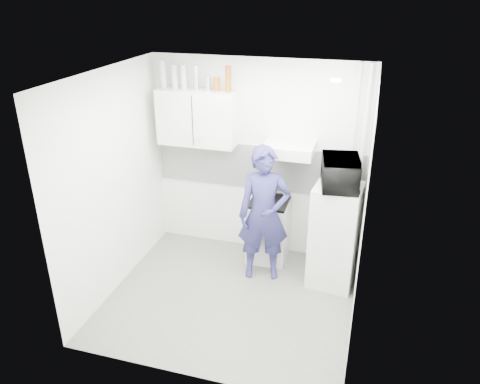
# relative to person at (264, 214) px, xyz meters

# --- Properties ---
(floor) EXTENTS (2.80, 2.80, 0.00)m
(floor) POSITION_rel_person_xyz_m (-0.25, -0.59, -0.86)
(floor) COLOR slate
(floor) RESTS_ON ground
(ceiling) EXTENTS (2.80, 2.80, 0.00)m
(ceiling) POSITION_rel_person_xyz_m (-0.25, -0.59, 1.74)
(ceiling) COLOR white
(ceiling) RESTS_ON wall_back
(wall_back) EXTENTS (2.80, 0.00, 2.80)m
(wall_back) POSITION_rel_person_xyz_m (-0.25, 0.66, 0.44)
(wall_back) COLOR white
(wall_back) RESTS_ON floor
(wall_left) EXTENTS (0.00, 2.60, 2.60)m
(wall_left) POSITION_rel_person_xyz_m (-1.65, -0.59, 0.44)
(wall_left) COLOR white
(wall_left) RESTS_ON floor
(wall_right) EXTENTS (0.00, 2.60, 2.60)m
(wall_right) POSITION_rel_person_xyz_m (1.15, -0.59, 0.44)
(wall_right) COLOR white
(wall_right) RESTS_ON floor
(person) EXTENTS (0.71, 0.56, 1.71)m
(person) POSITION_rel_person_xyz_m (0.00, 0.00, 0.00)
(person) COLOR navy
(person) RESTS_ON floor
(stove) EXTENTS (0.51, 0.51, 0.81)m
(stove) POSITION_rel_person_xyz_m (-0.03, 0.41, -0.45)
(stove) COLOR silver
(stove) RESTS_ON floor
(fridge) EXTENTS (0.59, 0.59, 1.29)m
(fridge) POSITION_rel_person_xyz_m (0.85, 0.09, -0.21)
(fridge) COLOR white
(fridge) RESTS_ON floor
(stove_top) EXTENTS (0.49, 0.49, 0.03)m
(stove_top) POSITION_rel_person_xyz_m (-0.03, 0.41, -0.03)
(stove_top) COLOR black
(stove_top) RESTS_ON stove
(saucepan) EXTENTS (0.20, 0.20, 0.11)m
(saucepan) POSITION_rel_person_xyz_m (-0.09, 0.48, 0.04)
(saucepan) COLOR silver
(saucepan) RESTS_ON stove_top
(microwave) EXTENTS (0.66, 0.50, 0.33)m
(microwave) POSITION_rel_person_xyz_m (0.85, 0.09, 0.60)
(microwave) COLOR black
(microwave) RESTS_ON fridge
(bottle_a) EXTENTS (0.08, 0.08, 0.34)m
(bottle_a) POSITION_rel_person_xyz_m (-1.44, 0.49, 1.52)
(bottle_a) COLOR #B2B7BC
(bottle_a) RESTS_ON upper_cabinet
(bottle_b) EXTENTS (0.08, 0.08, 0.30)m
(bottle_b) POSITION_rel_person_xyz_m (-1.28, 0.49, 1.49)
(bottle_b) COLOR #B2B7BC
(bottle_b) RESTS_ON upper_cabinet
(bottle_c) EXTENTS (0.07, 0.07, 0.30)m
(bottle_c) POSITION_rel_person_xyz_m (-1.16, 0.49, 1.49)
(bottle_c) COLOR #B2B7BC
(bottle_c) RESTS_ON upper_cabinet
(bottle_d) EXTENTS (0.07, 0.07, 0.30)m
(bottle_d) POSITION_rel_person_xyz_m (-1.00, 0.49, 1.49)
(bottle_d) COLOR silver
(bottle_d) RESTS_ON upper_cabinet
(canister_a) EXTENTS (0.07, 0.07, 0.18)m
(canister_a) POSITION_rel_person_xyz_m (-0.85, 0.49, 1.43)
(canister_a) COLOR silver
(canister_a) RESTS_ON upper_cabinet
(canister_b) EXTENTS (0.09, 0.09, 0.16)m
(canister_b) POSITION_rel_person_xyz_m (-0.74, 0.49, 1.43)
(canister_b) COLOR brown
(canister_b) RESTS_ON upper_cabinet
(bottle_e) EXTENTS (0.08, 0.08, 0.31)m
(bottle_e) POSITION_rel_person_xyz_m (-0.59, 0.49, 1.50)
(bottle_e) COLOR brown
(bottle_e) RESTS_ON upper_cabinet
(upper_cabinet) EXTENTS (1.00, 0.35, 0.70)m
(upper_cabinet) POSITION_rel_person_xyz_m (-1.00, 0.49, 0.99)
(upper_cabinet) COLOR white
(upper_cabinet) RESTS_ON wall_back
(range_hood) EXTENTS (0.60, 0.50, 0.14)m
(range_hood) POSITION_rel_person_xyz_m (0.20, 0.41, 0.71)
(range_hood) COLOR silver
(range_hood) RESTS_ON wall_back
(backsplash) EXTENTS (2.74, 0.03, 0.60)m
(backsplash) POSITION_rel_person_xyz_m (-0.25, 0.65, 0.34)
(backsplash) COLOR white
(backsplash) RESTS_ON wall_back
(pipe_a) EXTENTS (0.05, 0.05, 2.60)m
(pipe_a) POSITION_rel_person_xyz_m (1.05, 0.58, 0.44)
(pipe_a) COLOR silver
(pipe_a) RESTS_ON floor
(pipe_b) EXTENTS (0.04, 0.04, 2.60)m
(pipe_b) POSITION_rel_person_xyz_m (0.93, 0.58, 0.44)
(pipe_b) COLOR silver
(pipe_b) RESTS_ON floor
(ceiling_spot_fixture) EXTENTS (0.10, 0.10, 0.02)m
(ceiling_spot_fixture) POSITION_rel_person_xyz_m (0.75, -0.39, 1.71)
(ceiling_spot_fixture) COLOR white
(ceiling_spot_fixture) RESTS_ON ceiling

